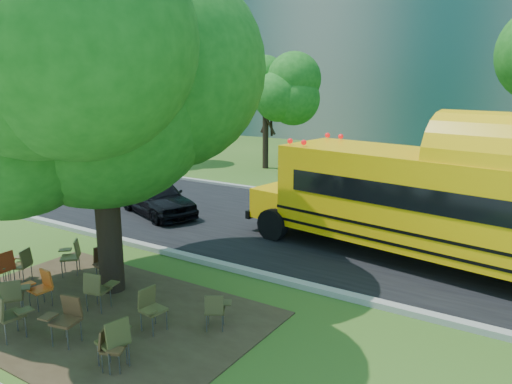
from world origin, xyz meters
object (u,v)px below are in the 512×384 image
Objects in this scene: chair_8 at (4,265)px; chair_13 at (216,308)px; chair_7 at (110,345)px; chair_10 at (104,261)px; pedestrian_a at (67,146)px; chair_4 at (7,312)px; chair_11 at (97,287)px; black_car at (157,197)px; main_tree at (97,56)px; chair_12 at (150,306)px; pedestrian_b at (84,144)px; chair_2 at (13,294)px; chair_3 at (41,285)px; chair_6 at (116,337)px; bg_car_red at (107,164)px; chair_5 at (66,315)px; school_bus at (476,209)px; bg_car_silver at (28,159)px; chair_9 at (22,262)px.

chair_13 is (5.38, 1.05, -0.08)m from chair_8.
chair_7 is 0.83× the size of chair_10.
pedestrian_a is at bearing -114.78° from chair_10.
chair_7 is (2.37, 0.36, -0.10)m from chair_4.
black_car is at bearing 110.62° from chair_11.
pedestrian_a is (-14.27, 12.57, 0.33)m from chair_8.
chair_12 is at bearing -23.41° from main_tree.
pedestrian_b is (-18.82, 14.62, 0.43)m from chair_7.
black_car reaches higher than chair_2.
chair_3 is 0.46× the size of pedestrian_a.
bg_car_red is (-12.96, 11.13, 0.12)m from chair_6.
chair_5 is 22.66m from pedestrian_b.
bg_car_red is (-8.21, 10.23, 0.14)m from chair_8.
chair_2 is at bearing -150.28° from chair_11.
chair_2 is 2.20m from chair_10.
school_bus is 6.67× the size of pedestrian_b.
pedestrian_a is at bearing 174.64° from school_bus.
chair_6 is 1.00× the size of chair_10.
chair_3 is 3.21m from chair_7.
pedestrian_a reaches higher than bg_car_silver.
chair_10 is (0.20, 2.19, 0.04)m from chair_2.
bg_car_red is (-10.43, 8.97, -4.57)m from main_tree.
chair_6 is 1.03× the size of chair_8.
chair_4 is 1.03× the size of chair_8.
school_bus is 15.59× the size of chair_13.
chair_4 is 1.07× the size of chair_12.
chair_7 is at bearing 160.57° from chair_5.
chair_11 is (-1.95, 1.26, -0.03)m from chair_6.
chair_2 is 3.13m from chair_7.
school_bus is at bearing 25.51° from chair_13.
chair_3 is at bearing -129.99° from chair_7.
black_car is (-6.88, 5.60, 0.17)m from chair_13.
chair_3 is at bearing -170.39° from chair_11.
school_bus is at bearing -78.19° from chair_9.
chair_4 is at bearing -113.41° from pedestrian_a.
chair_13 is at bearing -120.48° from bg_car_red.
main_tree is 10.08× the size of chair_12.
chair_12 is at bearing -165.50° from chair_3.
pedestrian_b is at bearing -51.89° from chair_5.
school_bus is 2.41× the size of bg_car_red.
chair_6 reaches higher than chair_12.
chair_8 is 5.48m from chair_13.
chair_5 is 1.07× the size of chair_9.
chair_10 is 0.52× the size of pedestrian_a.
main_tree is 5.19m from chair_2.
main_tree is 5.37m from chair_4.
pedestrian_a is (-19.65, 11.52, 0.42)m from chair_13.
chair_7 is at bearing -41.99° from main_tree.
chair_8 is (-1.60, 0.77, 0.03)m from chair_2.
chair_6 is 0.19× the size of bg_car_red.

